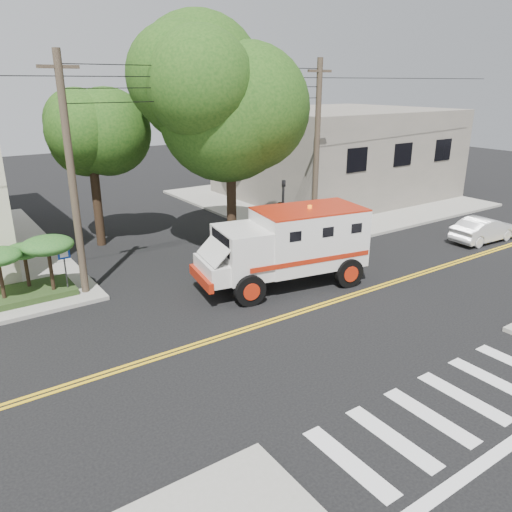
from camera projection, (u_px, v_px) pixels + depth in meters
ground at (293, 314)px, 17.95m from camera, size 100.00×100.00×0.00m
sidewalk_ne at (323, 198)px, 35.65m from camera, size 17.00×17.00×0.15m
building_right at (336, 152)px, 35.82m from camera, size 14.00×12.00×6.00m
utility_pole_left at (72, 181)px, 18.13m from camera, size 0.28×0.28×9.00m
utility_pole_right at (316, 155)px, 24.66m from camera, size 0.28×0.28×9.00m
tree_main at (242, 99)px, 21.44m from camera, size 6.08×5.70×9.85m
tree_left at (98, 130)px, 23.79m from camera, size 4.48×4.20×7.70m
tree_right at (251, 111)px, 32.93m from camera, size 4.80×4.50×8.20m
traffic_signal at (283, 209)px, 23.60m from camera, size 0.15×0.18×3.60m
accessibility_sign at (65, 264)px, 18.97m from camera, size 0.45×0.10×2.02m
palm_planter at (27, 260)px, 18.57m from camera, size 3.52×2.63×2.36m
armored_truck at (289, 243)px, 20.06m from camera, size 7.21×3.75×3.13m
parked_sedan at (484, 229)px, 25.97m from camera, size 4.00×1.57×1.30m
pedestrian_a at (279, 218)px, 26.88m from camera, size 0.74×0.67×1.70m
pedestrian_b at (317, 220)px, 26.47m from camera, size 1.02×0.95×1.67m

